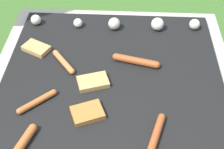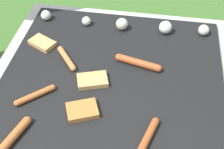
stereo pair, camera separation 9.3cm
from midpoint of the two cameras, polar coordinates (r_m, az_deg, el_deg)
name	(u,v)px [view 2 (the right image)]	position (r m, az deg, el deg)	size (l,w,h in m)	color
ground_plane	(112,132)	(1.50, 1.79, -10.57)	(14.00, 14.00, 0.00)	#3D6628
grill	(112,108)	(1.36, 1.97, -6.23)	(0.98, 0.98, 0.37)	#B2AA9E
sausage_front_left	(146,140)	(1.04, 8.86, -11.93)	(0.08, 0.19, 0.03)	#A34C23
sausage_mid_right	(138,63)	(1.27, 6.92, 2.08)	(0.19, 0.07, 0.03)	#A34C23
sausage_front_center	(14,135)	(1.07, -15.09, -10.83)	(0.07, 0.16, 0.03)	#B7602D
sausage_front_right	(35,95)	(1.16, -11.68, -3.81)	(0.13, 0.12, 0.02)	#B7602D
sausage_back_right	(67,58)	(1.29, -6.29, 2.89)	(0.11, 0.13, 0.02)	#C6753D
bread_slice_right	(92,80)	(1.19, -1.40, -1.15)	(0.13, 0.11, 0.02)	tan
bread_slice_center	(82,110)	(1.10, -3.06, -6.66)	(0.13, 0.12, 0.02)	#B27033
bread_slice_left	(42,43)	(1.38, -10.76, 5.62)	(0.13, 0.11, 0.02)	tan
mushroom_row	(132,24)	(1.44, 5.53, 9.08)	(0.78, 0.07, 0.06)	beige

